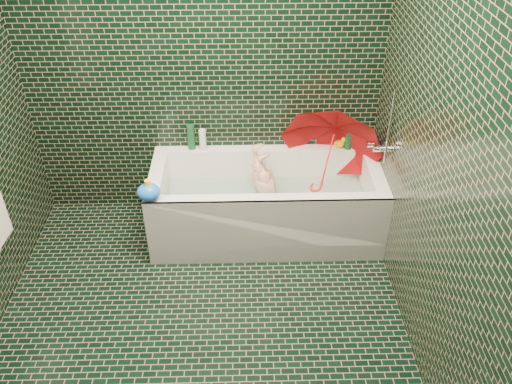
{
  "coord_description": "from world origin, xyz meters",
  "views": [
    {
      "loc": [
        0.29,
        -2.25,
        2.72
      ],
      "look_at": [
        0.37,
        0.82,
        0.51
      ],
      "focal_mm": 38.0,
      "sensor_mm": 36.0,
      "label": 1
    }
  ],
  "objects_px": {
    "child": "(269,194)",
    "umbrella": "(328,157)",
    "bathtub": "(266,210)",
    "rubber_duck": "(340,143)",
    "bath_toy": "(149,192)"
  },
  "relations": [
    {
      "from": "child",
      "to": "umbrella",
      "type": "distance_m",
      "value": 0.53
    },
    {
      "from": "umbrella",
      "to": "rubber_duck",
      "type": "distance_m",
      "value": 0.28
    },
    {
      "from": "child",
      "to": "bath_toy",
      "type": "distance_m",
      "value": 0.96
    },
    {
      "from": "rubber_duck",
      "to": "bath_toy",
      "type": "height_order",
      "value": "bath_toy"
    },
    {
      "from": "child",
      "to": "bathtub",
      "type": "bearing_deg",
      "value": -35.82
    },
    {
      "from": "bathtub",
      "to": "child",
      "type": "distance_m",
      "value": 0.12
    },
    {
      "from": "child",
      "to": "bath_toy",
      "type": "relative_size",
      "value": 4.55
    },
    {
      "from": "umbrella",
      "to": "rubber_duck",
      "type": "xyz_separation_m",
      "value": [
        0.13,
        0.25,
        -0.03
      ]
    },
    {
      "from": "bathtub",
      "to": "rubber_duck",
      "type": "height_order",
      "value": "rubber_duck"
    },
    {
      "from": "bathtub",
      "to": "child",
      "type": "height_order",
      "value": "bathtub"
    },
    {
      "from": "rubber_duck",
      "to": "child",
      "type": "bearing_deg",
      "value": -154.87
    },
    {
      "from": "umbrella",
      "to": "rubber_duck",
      "type": "bearing_deg",
      "value": 86.88
    },
    {
      "from": "bathtub",
      "to": "umbrella",
      "type": "relative_size",
      "value": 2.36
    },
    {
      "from": "bathtub",
      "to": "umbrella",
      "type": "distance_m",
      "value": 0.62
    },
    {
      "from": "rubber_duck",
      "to": "bath_toy",
      "type": "relative_size",
      "value": 0.6
    }
  ]
}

